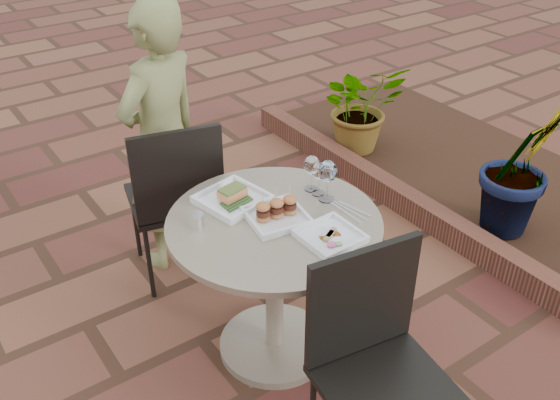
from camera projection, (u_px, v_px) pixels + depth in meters
ground at (202, 339)px, 3.01m from camera, size 60.00×60.00×0.00m
cafe_table at (274, 267)px, 2.70m from camera, size 0.90×0.90×0.73m
chair_far at (176, 191)px, 3.11m from camera, size 0.53×0.53×0.93m
chair_near at (375, 351)px, 2.20m from camera, size 0.50×0.50×0.93m
diner at (162, 140)px, 3.19m from camera, size 0.62×0.51×1.46m
plate_salmon at (233, 198)px, 2.68m from camera, size 0.31×0.31×0.07m
plate_sliders at (277, 213)px, 2.56m from camera, size 0.27×0.27×0.15m
plate_tuna at (330, 236)px, 2.46m from camera, size 0.23×0.23×0.03m
wine_glass_right at (328, 172)px, 2.64m from camera, size 0.08×0.08×0.19m
wine_glass_mid at (319, 171)px, 2.69m from camera, size 0.07×0.07×0.16m
wine_glass_far at (312, 166)px, 2.72m from camera, size 0.07×0.07×0.17m
steel_ramekin at (196, 220)px, 2.53m from camera, size 0.09×0.09×0.05m
cutlery_set at (350, 211)px, 2.63m from camera, size 0.12×0.21×0.00m
planter_curb at (400, 197)px, 3.95m from camera, size 0.12×3.00×0.15m
mulch_bed at (473, 172)px, 4.31m from camera, size 1.30×3.00×0.06m
potted_plant_a at (361, 106)px, 4.38m from camera, size 0.69×0.64×0.65m
potted_plant_b at (523, 165)px, 3.47m from camera, size 0.54×0.47×0.85m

